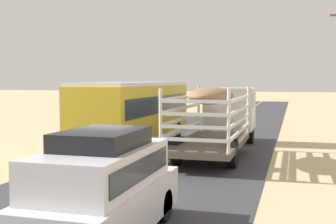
{
  "coord_description": "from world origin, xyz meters",
  "views": [
    {
      "loc": [
        4.89,
        -9.91,
        3.31
      ],
      "look_at": [
        0.0,
        6.81,
        2.04
      ],
      "focal_mm": 46.37,
      "sensor_mm": 36.0,
      "label": 1
    }
  ],
  "objects_px": {
    "suv_near": "(103,186)",
    "livestock_truck": "(223,112)",
    "bus": "(137,113)",
    "car_far": "(224,105)"
  },
  "relations": [
    {
      "from": "suv_near",
      "to": "livestock_truck",
      "type": "bearing_deg",
      "value": 87.97
    },
    {
      "from": "suv_near",
      "to": "livestock_truck",
      "type": "distance_m",
      "value": 12.74
    },
    {
      "from": "livestock_truck",
      "to": "bus",
      "type": "distance_m",
      "value": 4.19
    },
    {
      "from": "suv_near",
      "to": "bus",
      "type": "relative_size",
      "value": 0.46
    },
    {
      "from": "livestock_truck",
      "to": "car_far",
      "type": "height_order",
      "value": "livestock_truck"
    },
    {
      "from": "livestock_truck",
      "to": "car_far",
      "type": "relative_size",
      "value": 2.2
    },
    {
      "from": "car_far",
      "to": "bus",
      "type": "bearing_deg",
      "value": -90.2
    },
    {
      "from": "suv_near",
      "to": "livestock_truck",
      "type": "height_order",
      "value": "livestock_truck"
    },
    {
      "from": "suv_near",
      "to": "car_far",
      "type": "height_order",
      "value": "suv_near"
    },
    {
      "from": "suv_near",
      "to": "car_far",
      "type": "xyz_separation_m",
      "value": [
        -3.48,
        38.06,
        -0.46
      ]
    }
  ]
}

